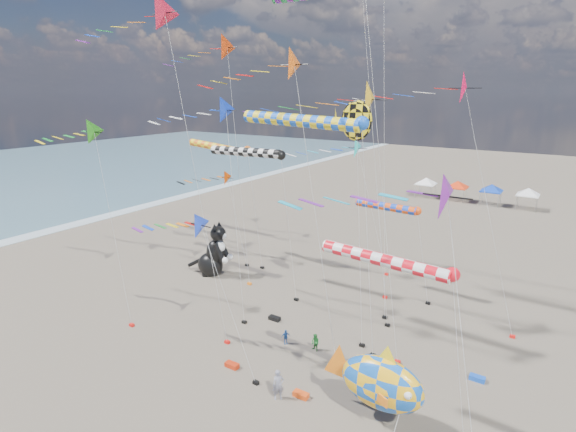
% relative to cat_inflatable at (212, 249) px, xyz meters
% --- Properties ---
extents(delta_kite_0, '(14.19, 2.49, 18.53)m').
position_rel_cat_inflatable_xyz_m(delta_kite_0, '(20.01, 3.11, 14.36)').
color(delta_kite_0, '#ED0E46').
rests_on(delta_kite_0, ground).
extents(delta_kite_1, '(8.46, 1.75, 10.24)m').
position_rel_cat_inflatable_xyz_m(delta_kite_1, '(9.77, -11.08, 6.36)').
color(delta_kite_1, blue).
rests_on(delta_kite_1, ground).
extents(delta_kite_3, '(9.91, 2.06, 16.78)m').
position_rel_cat_inflatable_xyz_m(delta_kite_3, '(4.99, -5.70, 12.77)').
color(delta_kite_3, '#1335C4').
rests_on(delta_kite_3, ground).
extents(delta_kite_4, '(11.51, 2.04, 15.21)m').
position_rel_cat_inflatable_xyz_m(delta_kite_4, '(-3.70, -10.64, 11.21)').
color(delta_kite_4, '#26891A').
rests_on(delta_kite_4, ground).
extents(delta_kite_6, '(8.84, 1.89, 14.51)m').
position_rel_cat_inflatable_xyz_m(delta_kite_6, '(23.66, -14.64, 10.57)').
color(delta_kite_6, purple).
rests_on(delta_kite_6, ground).
extents(delta_kite_7, '(8.83, 1.58, 9.71)m').
position_rel_cat_inflatable_xyz_m(delta_kite_7, '(-2.55, 3.55, 5.84)').
color(delta_kite_7, '#DA4001').
rests_on(delta_kite_7, ground).
extents(delta_kite_8, '(10.98, 2.04, 19.53)m').
position_rel_cat_inflatable_xyz_m(delta_kite_8, '(12.39, -7.50, 15.52)').
color(delta_kite_8, orange).
rests_on(delta_kite_8, ground).
extents(delta_kite_9, '(13.53, 2.48, 22.94)m').
position_rel_cat_inflatable_xyz_m(delta_kite_9, '(3.60, -8.55, 18.77)').
color(delta_kite_9, red).
rests_on(delta_kite_9, ground).
extents(delta_kite_10, '(12.50, 2.64, 17.86)m').
position_rel_cat_inflatable_xyz_m(delta_kite_10, '(14.32, -0.21, 13.63)').
color(delta_kite_10, yellow).
rests_on(delta_kite_10, ground).
extents(delta_kite_11, '(10.31, 2.12, 12.99)m').
position_rel_cat_inflatable_xyz_m(delta_kite_11, '(10.12, 8.98, 8.98)').
color(delta_kite_11, '#1DD3CD').
rests_on(delta_kite_11, ground).
extents(delta_kite_12, '(10.29, 2.39, 21.79)m').
position_rel_cat_inflatable_xyz_m(delta_kite_12, '(1.03, 0.10, 17.68)').
color(delta_kite_12, '#BF3309').
rests_on(delta_kite_12, ground).
extents(windsock_0, '(10.38, 0.87, 15.60)m').
position_rel_cat_inflatable_xyz_m(windsock_0, '(12.82, -4.52, 12.47)').
color(windsock_0, blue).
rests_on(windsock_0, ground).
extents(windsock_1, '(9.16, 0.76, 12.04)m').
position_rel_cat_inflatable_xyz_m(windsock_1, '(-1.84, 3.86, 8.96)').
color(windsock_1, orange).
rests_on(windsock_1, ground).
extents(windsock_3, '(6.94, 0.71, 8.13)m').
position_rel_cat_inflatable_xyz_m(windsock_3, '(15.31, 5.06, 5.08)').
color(windsock_3, '#EE4910').
rests_on(windsock_3, ground).
extents(windsock_4, '(7.92, 0.65, 9.79)m').
position_rel_cat_inflatable_xyz_m(windsock_4, '(21.21, -10.85, 6.75)').
color(windsock_4, red).
rests_on(windsock_4, ground).
extents(windsock_5, '(8.78, 0.77, 12.52)m').
position_rel_cat_inflatable_xyz_m(windsock_5, '(4.94, -0.30, 9.43)').
color(windsock_5, black).
rests_on(windsock_5, ground).
extents(angelfish_kite, '(3.74, 3.02, 16.43)m').
position_rel_cat_inflatable_xyz_m(angelfish_kite, '(14.92, -1.81, 12.35)').
color(angelfish_kite, yellow).
rests_on(angelfish_kite, ground).
extents(cat_inflatable, '(4.25, 2.77, 5.28)m').
position_rel_cat_inflatable_xyz_m(cat_inflatable, '(0.00, 0.00, 0.00)').
color(cat_inflatable, black).
rests_on(cat_inflatable, ground).
extents(fish_inflatable, '(5.90, 2.17, 4.85)m').
position_rel_cat_inflatable_xyz_m(fish_inflatable, '(20.95, -10.35, -0.04)').
color(fish_inflatable, blue).
rests_on(fish_inflatable, ground).
extents(person_adult, '(0.78, 0.78, 1.83)m').
position_rel_cat_inflatable_xyz_m(person_adult, '(15.34, -11.45, -1.73)').
color(person_adult, gray).
rests_on(person_adult, ground).
extents(child_green, '(0.70, 0.60, 1.23)m').
position_rel_cat_inflatable_xyz_m(child_green, '(14.66, -5.99, -2.03)').
color(child_green, '#227830').
rests_on(child_green, ground).
extents(child_blue, '(0.58, 0.67, 1.08)m').
position_rel_cat_inflatable_xyz_m(child_blue, '(12.50, -6.37, -2.10)').
color(child_blue, '#2E68BA').
rests_on(child_blue, ground).
extents(kite_bag_0, '(0.90, 0.44, 0.30)m').
position_rel_cat_inflatable_xyz_m(kite_bag_0, '(24.55, -3.47, -2.49)').
color(kite_bag_0, blue).
rests_on(kite_bag_0, ground).
extents(kite_bag_1, '(0.90, 0.44, 0.30)m').
position_rel_cat_inflatable_xyz_m(kite_bag_1, '(16.34, -10.61, -2.49)').
color(kite_bag_1, '#DF4512').
rests_on(kite_bag_1, ground).
extents(kite_bag_2, '(0.90, 0.44, 0.30)m').
position_rel_cat_inflatable_xyz_m(kite_bag_2, '(11.15, -10.55, -2.49)').
color(kite_bag_2, red).
rests_on(kite_bag_2, ground).
extents(kite_bag_3, '(0.90, 0.44, 0.30)m').
position_rel_cat_inflatable_xyz_m(kite_bag_3, '(9.95, -4.04, -2.49)').
color(kite_bag_3, black).
rests_on(kite_bag_3, ground).
extents(tent_row, '(19.20, 4.20, 3.80)m').
position_rel_cat_inflatable_xyz_m(tent_row, '(14.81, 43.57, 0.51)').
color(tent_row, white).
rests_on(tent_row, ground).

